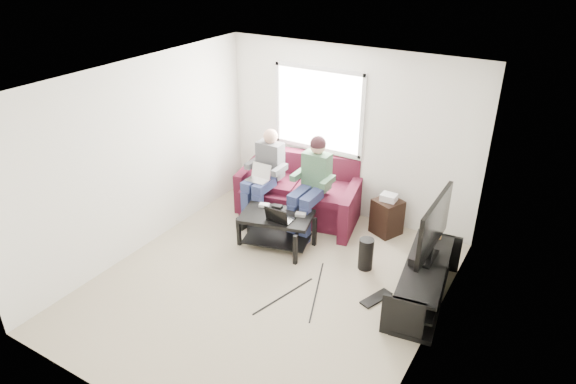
% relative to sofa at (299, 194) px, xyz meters
% --- Properties ---
extents(floor, '(4.50, 4.50, 0.00)m').
position_rel_sofa_xyz_m(floor, '(0.58, -1.82, -0.34)').
color(floor, '#B4A78C').
rests_on(floor, ground).
extents(ceiling, '(4.50, 4.50, 0.00)m').
position_rel_sofa_xyz_m(ceiling, '(0.58, -1.82, 2.26)').
color(ceiling, white).
rests_on(ceiling, wall_back).
extents(wall_back, '(4.50, 0.00, 4.50)m').
position_rel_sofa_xyz_m(wall_back, '(0.58, 0.43, 0.96)').
color(wall_back, white).
rests_on(wall_back, floor).
extents(wall_front, '(4.50, 0.00, 4.50)m').
position_rel_sofa_xyz_m(wall_front, '(0.58, -4.07, 0.96)').
color(wall_front, white).
rests_on(wall_front, floor).
extents(wall_left, '(0.00, 4.50, 4.50)m').
position_rel_sofa_xyz_m(wall_left, '(-1.42, -1.82, 0.96)').
color(wall_left, white).
rests_on(wall_left, floor).
extents(wall_right, '(0.00, 4.50, 4.50)m').
position_rel_sofa_xyz_m(wall_right, '(2.58, -1.82, 0.96)').
color(wall_right, white).
rests_on(wall_right, floor).
extents(window, '(1.48, 0.04, 1.28)m').
position_rel_sofa_xyz_m(window, '(0.08, 0.41, 1.26)').
color(window, white).
rests_on(window, wall_back).
extents(sofa, '(2.14, 1.25, 0.92)m').
position_rel_sofa_xyz_m(sofa, '(0.00, 0.00, 0.00)').
color(sofa, '#4C1325').
rests_on(sofa, floor).
extents(person_left, '(0.40, 0.71, 1.38)m').
position_rel_sofa_xyz_m(person_left, '(-0.40, -0.36, 0.43)').
color(person_left, navy).
rests_on(person_left, sofa).
extents(person_right, '(0.40, 0.71, 1.43)m').
position_rel_sofa_xyz_m(person_right, '(0.40, -0.34, 0.49)').
color(person_right, navy).
rests_on(person_right, sofa).
extents(laptop_silver, '(0.35, 0.27, 0.24)m').
position_rel_sofa_xyz_m(laptop_silver, '(-0.40, -0.53, 0.42)').
color(laptop_silver, silver).
rests_on(laptop_silver, person_left).
extents(coffee_table, '(1.10, 0.82, 0.49)m').
position_rel_sofa_xyz_m(coffee_table, '(0.20, -0.98, 0.03)').
color(coffee_table, black).
rests_on(coffee_table, floor).
extents(laptop_black, '(0.39, 0.32, 0.24)m').
position_rel_sofa_xyz_m(laptop_black, '(0.32, -1.06, 0.27)').
color(laptop_black, black).
rests_on(laptop_black, coffee_table).
extents(controller_a, '(0.16, 0.13, 0.04)m').
position_rel_sofa_xyz_m(controller_a, '(-0.08, -0.86, 0.17)').
color(controller_a, silver).
rests_on(controller_a, coffee_table).
extents(controller_b, '(0.15, 0.11, 0.04)m').
position_rel_sofa_xyz_m(controller_b, '(0.10, -0.80, 0.17)').
color(controller_b, black).
rests_on(controller_b, coffee_table).
extents(controller_c, '(0.16, 0.12, 0.04)m').
position_rel_sofa_xyz_m(controller_c, '(0.50, -0.83, 0.17)').
color(controller_c, gray).
rests_on(controller_c, coffee_table).
extents(tv_stand, '(0.68, 1.62, 0.52)m').
position_rel_sofa_xyz_m(tv_stand, '(2.35, -1.11, -0.10)').
color(tv_stand, black).
rests_on(tv_stand, floor).
extents(tv, '(0.12, 1.10, 0.81)m').
position_rel_sofa_xyz_m(tv, '(2.35, -1.01, 0.64)').
color(tv, black).
rests_on(tv, tv_stand).
extents(soundbar, '(0.12, 0.50, 0.10)m').
position_rel_sofa_xyz_m(soundbar, '(2.23, -1.01, 0.23)').
color(soundbar, black).
rests_on(soundbar, tv_stand).
extents(drink_cup, '(0.08, 0.08, 0.12)m').
position_rel_sofa_xyz_m(drink_cup, '(2.30, -0.48, 0.24)').
color(drink_cup, '#B3824D').
rests_on(drink_cup, tv_stand).
extents(console_white, '(0.30, 0.22, 0.06)m').
position_rel_sofa_xyz_m(console_white, '(2.35, -1.51, -0.03)').
color(console_white, silver).
rests_on(console_white, tv_stand).
extents(console_grey, '(0.34, 0.26, 0.08)m').
position_rel_sofa_xyz_m(console_grey, '(2.35, -0.81, -0.02)').
color(console_grey, gray).
rests_on(console_grey, tv_stand).
extents(console_black, '(0.38, 0.30, 0.07)m').
position_rel_sofa_xyz_m(console_black, '(2.35, -1.16, -0.03)').
color(console_black, black).
rests_on(console_black, tv_stand).
extents(subwoofer, '(0.19, 0.19, 0.44)m').
position_rel_sofa_xyz_m(subwoofer, '(1.50, -0.85, -0.12)').
color(subwoofer, black).
rests_on(subwoofer, floor).
extents(keyboard_floor, '(0.29, 0.46, 0.02)m').
position_rel_sofa_xyz_m(keyboard_floor, '(1.88, -1.39, -0.32)').
color(keyboard_floor, black).
rests_on(keyboard_floor, floor).
extents(end_table, '(0.36, 0.36, 0.64)m').
position_rel_sofa_xyz_m(end_table, '(1.40, 0.14, -0.05)').
color(end_table, black).
rests_on(end_table, floor).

